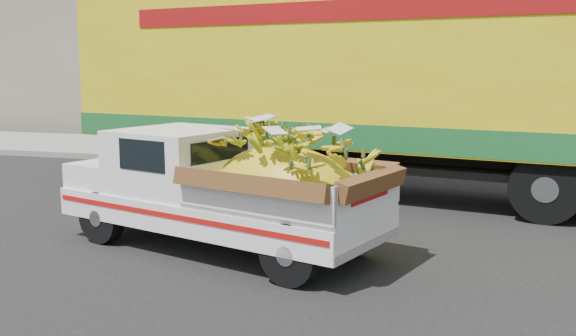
% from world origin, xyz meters
% --- Properties ---
extents(ground, '(100.00, 100.00, 0.00)m').
position_xyz_m(ground, '(0.00, 0.00, 0.00)').
color(ground, black).
rests_on(ground, ground).
extents(curb, '(60.00, 0.25, 0.15)m').
position_xyz_m(curb, '(0.00, 6.86, 0.07)').
color(curb, gray).
rests_on(curb, ground).
extents(sidewalk, '(60.00, 4.00, 0.14)m').
position_xyz_m(sidewalk, '(0.00, 8.96, 0.07)').
color(sidewalk, gray).
rests_on(sidewalk, ground).
extents(building_left, '(18.00, 6.00, 5.00)m').
position_xyz_m(building_left, '(-8.00, 14.86, 2.50)').
color(building_left, gray).
rests_on(building_left, ground).
extents(pickup_truck, '(4.76, 2.89, 1.57)m').
position_xyz_m(pickup_truck, '(-0.50, -0.09, 0.84)').
color(pickup_truck, black).
rests_on(pickup_truck, ground).
extents(semi_trailer, '(12.08, 4.64, 3.80)m').
position_xyz_m(semi_trailer, '(0.24, 4.41, 2.12)').
color(semi_trailer, black).
rests_on(semi_trailer, ground).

